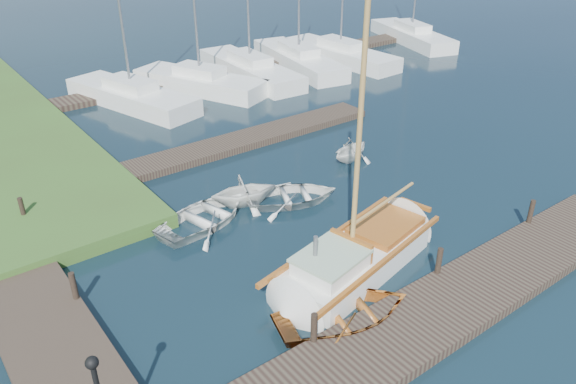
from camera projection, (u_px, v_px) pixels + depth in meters
ground at (288, 224)px, 18.65m from camera, size 160.00×160.00×0.00m
near_dock at (429, 317)px, 14.36m from camera, size 18.00×2.20×0.30m
left_dock at (18, 279)px, 15.75m from camera, size 2.20×18.00×0.30m
far_dock at (234, 143)px, 24.20m from camera, size 14.00×1.60×0.30m
pontoon at (262, 64)px, 35.10m from camera, size 30.00×1.60×0.30m
mooring_post_1 at (314, 328)px, 13.21m from camera, size 0.16×0.16×0.80m
mooring_post_2 at (439, 261)px, 15.59m from camera, size 0.16×0.16×0.80m
mooring_post_3 at (531, 211)px, 17.97m from camera, size 0.16×0.16×0.80m
mooring_post_4 at (74, 286)px, 14.61m from camera, size 0.16×0.16×0.80m
mooring_post_5 at (22, 209)px, 18.12m from camera, size 0.16×0.16×0.80m
sailboat at (358, 258)px, 16.31m from camera, size 7.40×3.42×9.83m
dinghy at (345, 310)px, 14.25m from camera, size 4.25×3.53×0.76m
tender_a at (205, 214)px, 18.48m from camera, size 4.09×3.35×0.74m
tender_b at (244, 188)px, 19.53m from camera, size 2.78×2.56×1.23m
tender_c at (292, 194)px, 19.78m from camera, size 3.93×3.40×0.68m
tender_d at (351, 147)px, 22.85m from camera, size 2.40×2.19×1.08m
marina_boat_1 at (132, 95)px, 28.58m from camera, size 4.30×8.29×10.75m
marina_boat_2 at (200, 81)px, 30.67m from camera, size 5.08×7.89×10.65m
marina_boat_3 at (250, 68)px, 32.89m from camera, size 2.66×8.82×12.27m
marina_boat_4 at (298, 58)px, 34.75m from camera, size 3.73×9.01×10.05m
marina_boat_5 at (340, 52)px, 35.97m from camera, size 2.62×8.68×11.59m
marina_boat_7 at (412, 34)px, 40.49m from camera, size 4.60×8.74×12.55m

